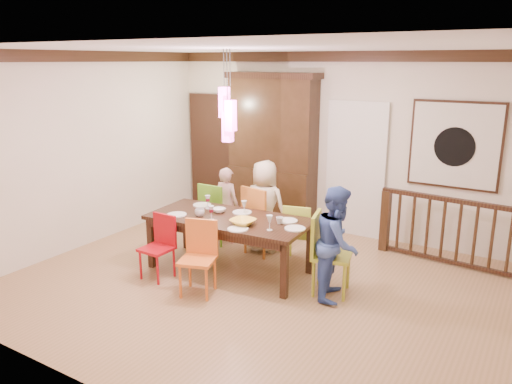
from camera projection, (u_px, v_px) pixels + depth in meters
The scene contains 36 objects.
floor at pixel (256, 285), 6.34m from camera, with size 6.00×6.00×0.00m, color #987449.
ceiling at pixel (256, 48), 5.60m from camera, with size 6.00×6.00×0.00m, color white.
wall_back at pixel (337, 144), 8.03m from camera, with size 6.00×6.00×0.00m, color beige.
wall_left at pixel (86, 151), 7.48m from camera, with size 5.00×5.00×0.00m, color beige.
crown_molding at pixel (256, 55), 5.62m from camera, with size 6.00×5.00×0.16m, color black, non-canonical shape.
panel_door at pixel (215, 155), 9.30m from camera, with size 1.04×0.07×2.24m, color black.
white_doorway at pixel (355, 172), 7.93m from camera, with size 0.97×0.05×2.22m, color silver.
painting at pixel (455, 145), 7.05m from camera, with size 1.25×0.06×1.25m.
pendant_cluster at pixel (228, 114), 6.26m from camera, with size 0.27×0.21×1.14m.
dining_table at pixel (229, 223), 6.63m from camera, with size 2.22×1.12×0.75m.
chair_far_left at pixel (218, 208), 7.71m from camera, with size 0.43×0.43×0.96m.
chair_far_mid at pixel (263, 215), 7.26m from camera, with size 0.54×0.54×1.02m.
chair_far_right at pixel (299, 229), 6.96m from camera, with size 0.47×0.47×0.85m.
chair_near_left at pixel (156, 244), 6.43m from camera, with size 0.39×0.39×0.83m.
chair_near_mid at pixel (197, 254), 5.98m from camera, with size 0.51×0.51×0.90m.
chair_end_right at pixel (332, 249), 5.99m from camera, with size 0.54×0.54×1.00m.
china_hutch at pixel (272, 150), 8.45m from camera, with size 1.63×0.46×2.57m.
balustrade at pixel (459, 232), 6.79m from camera, with size 2.22×0.27×0.96m.
person_far_left at pixel (227, 205), 7.73m from camera, with size 0.43×0.28×1.19m, color beige.
person_far_mid at pixel (265, 206), 7.31m from camera, with size 0.67×0.44×1.37m, color #C6B795.
person_end_right at pixel (337, 243), 5.87m from camera, with size 0.66×0.52×1.37m, color #3C58AA.
serving_bowl at pixel (243, 222), 6.30m from camera, with size 0.31×0.31×0.08m, color yellow.
small_bowl at pixel (219, 210), 6.81m from camera, with size 0.18×0.18×0.06m, color white.
cup_left at pixel (200, 213), 6.64m from camera, with size 0.13×0.13×0.10m, color silver.
cup_right at pixel (280, 220), 6.34m from camera, with size 0.09×0.09×0.09m, color silver.
plate_far_left at pixel (202, 205), 7.14m from camera, with size 0.26×0.26×0.01m, color white.
plate_far_mid at pixel (242, 212), 6.79m from camera, with size 0.26×0.26×0.01m, color white.
plate_far_right at pixel (287, 221), 6.44m from camera, with size 0.26×0.26×0.01m, color white.
plate_near_left at pixel (177, 215), 6.70m from camera, with size 0.26×0.26×0.01m, color white.
plate_near_mid at pixel (238, 229), 6.13m from camera, with size 0.26×0.26×0.01m, color white.
plate_end_right at pixel (295, 228), 6.14m from camera, with size 0.26×0.26×0.01m, color white.
wine_glass_a at pixel (208, 202), 6.97m from camera, with size 0.08×0.08×0.19m, color #590C19, non-canonical shape.
wine_glass_b at pixel (244, 208), 6.71m from camera, with size 0.08×0.08×0.19m, color silver, non-canonical shape.
wine_glass_c at pixel (211, 213), 6.48m from camera, with size 0.08×0.08×0.19m, color #590C19, non-canonical shape.
wine_glass_d at pixel (270, 223), 6.08m from camera, with size 0.08×0.08×0.19m, color silver, non-canonical shape.
napkin at pixel (205, 222), 6.37m from camera, with size 0.18×0.14×0.01m, color #D83359.
Camera 1 is at (3.03, -4.97, 2.77)m, focal length 35.00 mm.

